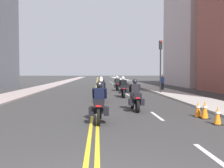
{
  "coord_description": "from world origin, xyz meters",
  "views": [
    {
      "loc": [
        0.14,
        -3.87,
        1.96
      ],
      "look_at": [
        1.11,
        14.44,
        1.18
      ],
      "focal_mm": 42.65,
      "sensor_mm": 36.0,
      "label": 1
    }
  ],
  "objects_px": {
    "traffic_cone_1": "(198,109)",
    "traffic_cone_0": "(218,115)",
    "traffic_cone_2": "(205,109)",
    "pedestrian_0": "(162,82)",
    "motorcycle_2": "(101,92)",
    "motorcycle_5": "(117,84)",
    "motorcycle_4": "(101,87)",
    "traffic_light_near": "(161,57)",
    "motorcycle_3": "(123,89)",
    "motorcycle_1": "(135,98)",
    "motorcycle_0": "(99,106)"
  },
  "relations": [
    {
      "from": "motorcycle_1",
      "to": "motorcycle_2",
      "type": "bearing_deg",
      "value": 110.0
    },
    {
      "from": "motorcycle_5",
      "to": "traffic_light_near",
      "type": "bearing_deg",
      "value": -51.07
    },
    {
      "from": "motorcycle_4",
      "to": "motorcycle_5",
      "type": "relative_size",
      "value": 1.0
    },
    {
      "from": "traffic_cone_1",
      "to": "motorcycle_5",
      "type": "bearing_deg",
      "value": 97.51
    },
    {
      "from": "motorcycle_5",
      "to": "traffic_cone_1",
      "type": "height_order",
      "value": "motorcycle_5"
    },
    {
      "from": "traffic_cone_0",
      "to": "motorcycle_4",
      "type": "bearing_deg",
      "value": 104.96
    },
    {
      "from": "motorcycle_0",
      "to": "motorcycle_5",
      "type": "relative_size",
      "value": 0.97
    },
    {
      "from": "motorcycle_3",
      "to": "traffic_light_near",
      "type": "height_order",
      "value": "traffic_light_near"
    },
    {
      "from": "motorcycle_0",
      "to": "motorcycle_5",
      "type": "height_order",
      "value": "motorcycle_0"
    },
    {
      "from": "traffic_cone_2",
      "to": "pedestrian_0",
      "type": "bearing_deg",
      "value": 82.07
    },
    {
      "from": "traffic_cone_0",
      "to": "traffic_cone_1",
      "type": "height_order",
      "value": "traffic_cone_0"
    },
    {
      "from": "motorcycle_2",
      "to": "traffic_cone_1",
      "type": "height_order",
      "value": "motorcycle_2"
    },
    {
      "from": "motorcycle_2",
      "to": "traffic_light_near",
      "type": "distance_m",
      "value": 9.35
    },
    {
      "from": "motorcycle_4",
      "to": "traffic_cone_1",
      "type": "relative_size",
      "value": 3.17
    },
    {
      "from": "motorcycle_4",
      "to": "traffic_cone_2",
      "type": "height_order",
      "value": "motorcycle_4"
    },
    {
      "from": "traffic_light_near",
      "to": "traffic_cone_0",
      "type": "bearing_deg",
      "value": -95.21
    },
    {
      "from": "motorcycle_2",
      "to": "pedestrian_0",
      "type": "relative_size",
      "value": 1.26
    },
    {
      "from": "traffic_cone_0",
      "to": "pedestrian_0",
      "type": "height_order",
      "value": "pedestrian_0"
    },
    {
      "from": "motorcycle_0",
      "to": "pedestrian_0",
      "type": "bearing_deg",
      "value": 71.87
    },
    {
      "from": "motorcycle_0",
      "to": "traffic_cone_1",
      "type": "distance_m",
      "value": 4.54
    },
    {
      "from": "motorcycle_1",
      "to": "motorcycle_4",
      "type": "height_order",
      "value": "motorcycle_1"
    },
    {
      "from": "motorcycle_5",
      "to": "traffic_cone_1",
      "type": "relative_size",
      "value": 3.17
    },
    {
      "from": "pedestrian_0",
      "to": "motorcycle_5",
      "type": "bearing_deg",
      "value": -10.49
    },
    {
      "from": "motorcycle_4",
      "to": "traffic_cone_1",
      "type": "distance_m",
      "value": 14.46
    },
    {
      "from": "traffic_light_near",
      "to": "motorcycle_1",
      "type": "bearing_deg",
      "value": -109.49
    },
    {
      "from": "motorcycle_5",
      "to": "traffic_cone_0",
      "type": "height_order",
      "value": "motorcycle_5"
    },
    {
      "from": "motorcycle_0",
      "to": "motorcycle_4",
      "type": "distance_m",
      "value": 14.99
    },
    {
      "from": "motorcycle_4",
      "to": "traffic_cone_1",
      "type": "xyz_separation_m",
      "value": [
        4.12,
        -13.86,
        -0.3
      ]
    },
    {
      "from": "motorcycle_3",
      "to": "traffic_light_near",
      "type": "xyz_separation_m",
      "value": [
        3.86,
        3.63,
        2.76
      ]
    },
    {
      "from": "motorcycle_0",
      "to": "motorcycle_2",
      "type": "height_order",
      "value": "motorcycle_0"
    },
    {
      "from": "motorcycle_3",
      "to": "traffic_cone_1",
      "type": "xyz_separation_m",
      "value": [
        2.43,
        -9.57,
        -0.31
      ]
    },
    {
      "from": "traffic_cone_2",
      "to": "pedestrian_0",
      "type": "relative_size",
      "value": 0.46
    },
    {
      "from": "motorcycle_3",
      "to": "traffic_cone_2",
      "type": "relative_size",
      "value": 2.77
    },
    {
      "from": "traffic_cone_2",
      "to": "motorcycle_4",
      "type": "bearing_deg",
      "value": 106.45
    },
    {
      "from": "motorcycle_4",
      "to": "pedestrian_0",
      "type": "relative_size",
      "value": 1.26
    },
    {
      "from": "motorcycle_5",
      "to": "motorcycle_3",
      "type": "bearing_deg",
      "value": -92.64
    },
    {
      "from": "motorcycle_2",
      "to": "traffic_cone_0",
      "type": "distance_m",
      "value": 9.15
    },
    {
      "from": "traffic_cone_0",
      "to": "traffic_cone_2",
      "type": "bearing_deg",
      "value": 87.82
    },
    {
      "from": "traffic_cone_1",
      "to": "motorcycle_1",
      "type": "bearing_deg",
      "value": 141.48
    },
    {
      "from": "motorcycle_3",
      "to": "traffic_cone_0",
      "type": "xyz_separation_m",
      "value": [
        2.49,
        -11.36,
        -0.3
      ]
    },
    {
      "from": "traffic_cone_0",
      "to": "motorcycle_3",
      "type": "bearing_deg",
      "value": 102.38
    },
    {
      "from": "motorcycle_5",
      "to": "traffic_light_near",
      "type": "relative_size",
      "value": 0.45
    },
    {
      "from": "motorcycle_0",
      "to": "traffic_cone_0",
      "type": "distance_m",
      "value": 4.51
    },
    {
      "from": "motorcycle_1",
      "to": "motorcycle_3",
      "type": "relative_size",
      "value": 0.99
    },
    {
      "from": "motorcycle_3",
      "to": "motorcycle_2",
      "type": "bearing_deg",
      "value": -117.3
    },
    {
      "from": "traffic_cone_1",
      "to": "motorcycle_3",
      "type": "bearing_deg",
      "value": 104.24
    },
    {
      "from": "motorcycle_0",
      "to": "motorcycle_4",
      "type": "xyz_separation_m",
      "value": [
        0.27,
        14.99,
        -0.03
      ]
    },
    {
      "from": "motorcycle_4",
      "to": "pedestrian_0",
      "type": "height_order",
      "value": "pedestrian_0"
    },
    {
      "from": "traffic_cone_1",
      "to": "traffic_cone_0",
      "type": "bearing_deg",
      "value": -87.88
    },
    {
      "from": "motorcycle_1",
      "to": "traffic_light_near",
      "type": "xyz_separation_m",
      "value": [
        3.96,
        11.19,
        2.76
      ]
    }
  ]
}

